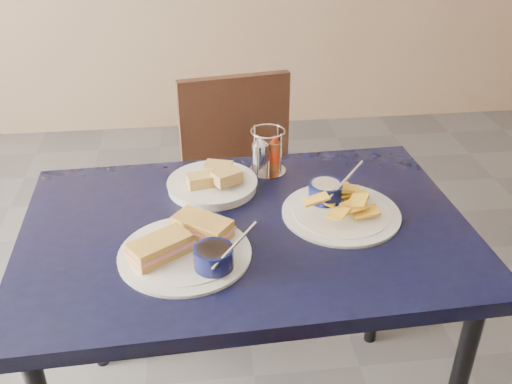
{
  "coord_description": "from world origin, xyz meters",
  "views": [
    {
      "loc": [
        -0.16,
        -1.06,
        1.55
      ],
      "look_at": [
        -0.01,
        0.18,
        0.82
      ],
      "focal_mm": 40.0,
      "sensor_mm": 36.0,
      "label": 1
    }
  ],
  "objects": [
    {
      "name": "sandwich_plate",
      "position": [
        -0.19,
        0.03,
        0.77
      ],
      "size": [
        0.32,
        0.31,
        0.12
      ],
      "color": "white",
      "rests_on": "dining_table"
    },
    {
      "name": "condiment_caddy",
      "position": [
        0.05,
        0.41,
        0.81
      ],
      "size": [
        0.11,
        0.11,
        0.14
      ],
      "color": "silver",
      "rests_on": "dining_table"
    },
    {
      "name": "chair_far",
      "position": [
        0.02,
        0.8,
        0.5
      ],
      "size": [
        0.47,
        0.46,
        0.88
      ],
      "color": "black",
      "rests_on": "ground"
    },
    {
      "name": "bread_basket",
      "position": [
        -0.11,
        0.33,
        0.77
      ],
      "size": [
        0.25,
        0.25,
        0.07
      ],
      "color": "white",
      "rests_on": "dining_table"
    },
    {
      "name": "dining_table",
      "position": [
        -0.04,
        0.14,
        0.68
      ],
      "size": [
        1.15,
        0.79,
        0.75
      ],
      "color": "black",
      "rests_on": "ground"
    },
    {
      "name": "plantain_plate",
      "position": [
        0.2,
        0.17,
        0.77
      ],
      "size": [
        0.31,
        0.31,
        0.12
      ],
      "color": "white",
      "rests_on": "dining_table"
    }
  ]
}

